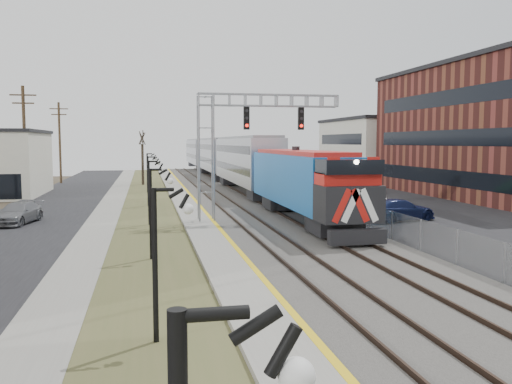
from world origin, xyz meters
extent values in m
cube|color=black|center=(-11.50, 35.00, 0.02)|extent=(7.00, 120.00, 0.04)
cube|color=gray|center=(-7.00, 35.00, 0.04)|extent=(2.00, 120.00, 0.08)
cube|color=#494E29|center=(-4.00, 35.00, 0.03)|extent=(4.00, 120.00, 0.06)
cube|color=gray|center=(-1.00, 35.00, 0.12)|extent=(2.00, 120.00, 0.24)
cube|color=#595651|center=(4.00, 35.00, 0.10)|extent=(8.00, 120.00, 0.20)
cube|color=black|center=(16.00, 35.00, 0.02)|extent=(16.00, 120.00, 0.04)
cube|color=gold|center=(-0.12, 35.00, 0.24)|extent=(0.24, 120.00, 0.01)
cube|color=#2D2119|center=(1.25, 35.00, 0.28)|extent=(0.08, 120.00, 0.15)
cube|color=#2D2119|center=(2.75, 35.00, 0.28)|extent=(0.08, 120.00, 0.15)
cube|color=#2D2119|center=(4.75, 35.00, 0.28)|extent=(0.08, 120.00, 0.15)
cube|color=#2D2119|center=(6.25, 35.00, 0.28)|extent=(0.08, 120.00, 0.15)
cube|color=#155CAA|center=(5.50, 26.69, 2.47)|extent=(3.00, 17.00, 4.25)
cube|color=black|center=(5.50, 17.99, 0.70)|extent=(2.80, 0.50, 0.70)
cube|color=#A6A9B1|center=(5.50, 46.99, 3.01)|extent=(3.00, 22.00, 5.33)
cube|color=#A6A9B1|center=(5.50, 69.79, 3.01)|extent=(3.00, 22.00, 5.33)
cube|color=#A6A9B1|center=(5.50, 92.59, 3.01)|extent=(3.00, 22.00, 5.33)
cube|color=gray|center=(-0.50, 28.00, 4.00)|extent=(1.00, 1.00, 8.00)
cube|color=gray|center=(3.50, 28.00, 7.75)|extent=(9.00, 0.80, 0.80)
cube|color=black|center=(2.00, 27.55, 6.60)|extent=(0.35, 0.25, 1.40)
cube|color=black|center=(5.50, 27.55, 6.60)|extent=(0.35, 0.25, 1.40)
cylinder|color=black|center=(-4.00, 8.00, 2.00)|extent=(0.14, 0.14, 4.00)
cylinder|color=black|center=(-4.00, 18.00, 2.00)|extent=(0.14, 0.14, 4.00)
cylinder|color=black|center=(-4.00, 28.00, 2.00)|extent=(0.14, 0.14, 4.00)
cylinder|color=black|center=(-4.00, 38.00, 2.00)|extent=(0.14, 0.14, 4.00)
cylinder|color=black|center=(-4.00, 50.00, 2.00)|extent=(0.14, 0.14, 4.00)
cylinder|color=#4C3823|center=(-14.50, 45.00, 5.00)|extent=(0.28, 0.28, 10.00)
cylinder|color=#4C3823|center=(-14.50, 65.00, 5.00)|extent=(0.28, 0.28, 10.00)
cube|color=gray|center=(8.20, 35.00, 0.80)|extent=(0.04, 120.00, 1.60)
cube|color=beige|center=(30.00, 65.00, 4.00)|extent=(16.00, 18.00, 8.00)
cylinder|color=#382D23|center=(-4.50, 60.00, 2.45)|extent=(0.30, 0.30, 4.90)
imported|color=#16204D|center=(11.92, 26.65, 0.71)|extent=(5.19, 2.95, 1.42)
imported|color=slate|center=(12.80, 33.92, 0.68)|extent=(4.25, 2.47, 1.36)
imported|color=#0E4815|center=(13.27, 40.47, 0.66)|extent=(4.25, 2.70, 1.32)
imported|color=slate|center=(-12.08, 30.28, 0.66)|extent=(2.76, 4.83, 1.32)
camera|label=1|loc=(-4.19, -5.63, 5.14)|focal=38.00mm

